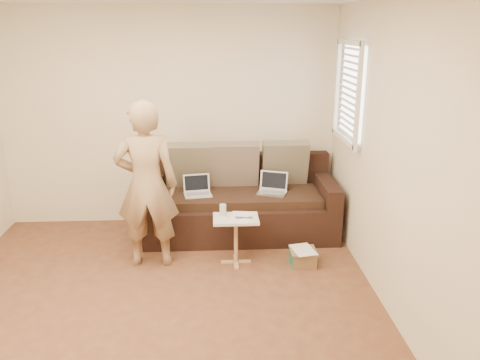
{
  "coord_description": "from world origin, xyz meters",
  "views": [
    {
      "loc": [
        0.53,
        -3.55,
        2.35
      ],
      "look_at": [
        0.8,
        1.4,
        0.78
      ],
      "focal_mm": 36.19,
      "sensor_mm": 36.0,
      "label": 1
    }
  ],
  "objects_px": {
    "laptop_silver": "(272,194)",
    "person": "(147,185)",
    "drinking_glass": "(223,210)",
    "sofa": "(241,199)",
    "laptop_white": "(198,195)",
    "striped_box": "(303,257)",
    "side_table": "(236,240)"
  },
  "relations": [
    {
      "from": "sofa",
      "to": "person",
      "type": "relative_size",
      "value": 1.29
    },
    {
      "from": "laptop_white",
      "to": "striped_box",
      "type": "bearing_deg",
      "value": -43.47
    },
    {
      "from": "sofa",
      "to": "person",
      "type": "bearing_deg",
      "value": -143.22
    },
    {
      "from": "side_table",
      "to": "laptop_silver",
      "type": "bearing_deg",
      "value": 56.61
    },
    {
      "from": "laptop_white",
      "to": "laptop_silver",
      "type": "bearing_deg",
      "value": -8.27
    },
    {
      "from": "person",
      "to": "laptop_white",
      "type": "bearing_deg",
      "value": -128.53
    },
    {
      "from": "side_table",
      "to": "striped_box",
      "type": "xyz_separation_m",
      "value": [
        0.69,
        -0.08,
        -0.17
      ]
    },
    {
      "from": "person",
      "to": "side_table",
      "type": "xyz_separation_m",
      "value": [
        0.88,
        -0.04,
        -0.6
      ]
    },
    {
      "from": "side_table",
      "to": "striped_box",
      "type": "relative_size",
      "value": 1.89
    },
    {
      "from": "sofa",
      "to": "laptop_white",
      "type": "relative_size",
      "value": 7.25
    },
    {
      "from": "drinking_glass",
      "to": "side_table",
      "type": "bearing_deg",
      "value": -25.11
    },
    {
      "from": "sofa",
      "to": "laptop_silver",
      "type": "height_order",
      "value": "sofa"
    },
    {
      "from": "side_table",
      "to": "striped_box",
      "type": "height_order",
      "value": "side_table"
    },
    {
      "from": "laptop_silver",
      "to": "laptop_white",
      "type": "xyz_separation_m",
      "value": [
        -0.85,
        -0.02,
        0.0
      ]
    },
    {
      "from": "sofa",
      "to": "drinking_glass",
      "type": "relative_size",
      "value": 18.33
    },
    {
      "from": "person",
      "to": "drinking_glass",
      "type": "bearing_deg",
      "value": -179.29
    },
    {
      "from": "person",
      "to": "striped_box",
      "type": "bearing_deg",
      "value": 174.86
    },
    {
      "from": "laptop_silver",
      "to": "striped_box",
      "type": "relative_size",
      "value": 1.22
    },
    {
      "from": "person",
      "to": "striped_box",
      "type": "distance_m",
      "value": 1.76
    },
    {
      "from": "drinking_glass",
      "to": "laptop_white",
      "type": "bearing_deg",
      "value": 114.44
    },
    {
      "from": "sofa",
      "to": "person",
      "type": "height_order",
      "value": "person"
    },
    {
      "from": "person",
      "to": "side_table",
      "type": "relative_size",
      "value": 3.38
    },
    {
      "from": "sofa",
      "to": "drinking_glass",
      "type": "distance_m",
      "value": 0.75
    },
    {
      "from": "sofa",
      "to": "laptop_silver",
      "type": "distance_m",
      "value": 0.38
    },
    {
      "from": "sofa",
      "to": "striped_box",
      "type": "xyz_separation_m",
      "value": [
        0.6,
        -0.85,
        -0.34
      ]
    },
    {
      "from": "side_table",
      "to": "laptop_white",
      "type": "bearing_deg",
      "value": 121.29
    },
    {
      "from": "side_table",
      "to": "drinking_glass",
      "type": "relative_size",
      "value": 4.21
    },
    {
      "from": "laptop_silver",
      "to": "person",
      "type": "distance_m",
      "value": 1.51
    },
    {
      "from": "sofa",
      "to": "drinking_glass",
      "type": "bearing_deg",
      "value": -107.27
    },
    {
      "from": "drinking_glass",
      "to": "laptop_silver",
      "type": "bearing_deg",
      "value": 46.99
    },
    {
      "from": "drinking_glass",
      "to": "sofa",
      "type": "bearing_deg",
      "value": 72.73
    },
    {
      "from": "sofa",
      "to": "laptop_white",
      "type": "height_order",
      "value": "sofa"
    }
  ]
}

